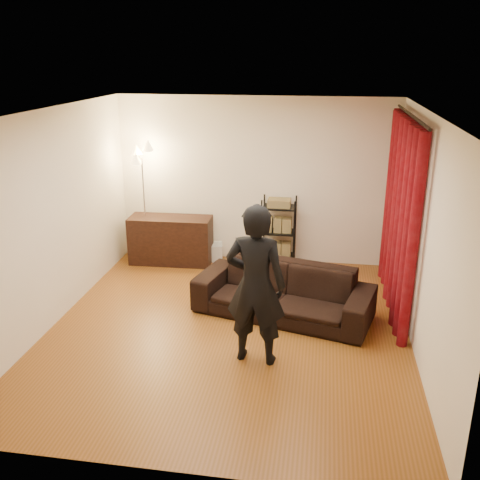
% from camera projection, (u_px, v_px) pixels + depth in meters
% --- Properties ---
extents(floor, '(5.00, 5.00, 0.00)m').
position_uv_depth(floor, '(229.00, 329.00, 6.81)').
color(floor, brown).
rests_on(floor, ground).
extents(ceiling, '(5.00, 5.00, 0.00)m').
position_uv_depth(ceiling, '(227.00, 112.00, 5.91)').
color(ceiling, white).
rests_on(ceiling, ground).
extents(wall_back, '(5.00, 0.00, 5.00)m').
position_uv_depth(wall_back, '(255.00, 181.00, 8.69)').
color(wall_back, silver).
rests_on(wall_back, ground).
extents(wall_front, '(5.00, 0.00, 5.00)m').
position_uv_depth(wall_front, '(169.00, 330.00, 4.03)').
color(wall_front, silver).
rests_on(wall_front, ground).
extents(wall_left, '(0.00, 5.00, 5.00)m').
position_uv_depth(wall_left, '(51.00, 219.00, 6.70)').
color(wall_left, silver).
rests_on(wall_left, ground).
extents(wall_right, '(0.00, 5.00, 5.00)m').
position_uv_depth(wall_right, '(424.00, 238.00, 6.03)').
color(wall_right, silver).
rests_on(wall_right, ground).
extents(curtain_rod, '(0.04, 2.65, 0.04)m').
position_uv_depth(curtain_rod, '(412.00, 116.00, 6.68)').
color(curtain_rod, black).
rests_on(curtain_rod, wall_right).
extents(curtain, '(0.22, 2.65, 2.55)m').
position_uv_depth(curtain, '(400.00, 215.00, 7.12)').
color(curtain, maroon).
rests_on(curtain, ground).
extents(sofa, '(2.47, 1.46, 0.68)m').
position_uv_depth(sofa, '(283.00, 292.00, 7.07)').
color(sofa, black).
rests_on(sofa, ground).
extents(person, '(0.72, 0.51, 1.85)m').
position_uv_depth(person, '(256.00, 285.00, 5.83)').
color(person, black).
rests_on(person, ground).
extents(media_cabinet, '(1.36, 0.55, 0.78)m').
position_uv_depth(media_cabinet, '(171.00, 240.00, 8.84)').
color(media_cabinet, black).
rests_on(media_cabinet, ground).
extents(storage_boxes, '(0.40, 0.35, 0.29)m').
position_uv_depth(storage_boxes, '(212.00, 252.00, 9.02)').
color(storage_boxes, beige).
rests_on(storage_boxes, ground).
extents(wire_shelf, '(0.62, 0.54, 1.14)m').
position_uv_depth(wire_shelf, '(278.00, 232.00, 8.68)').
color(wire_shelf, black).
rests_on(wire_shelf, ground).
extents(floor_lamp, '(0.36, 0.36, 1.96)m').
position_uv_depth(floor_lamp, '(144.00, 204.00, 8.75)').
color(floor_lamp, silver).
rests_on(floor_lamp, ground).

